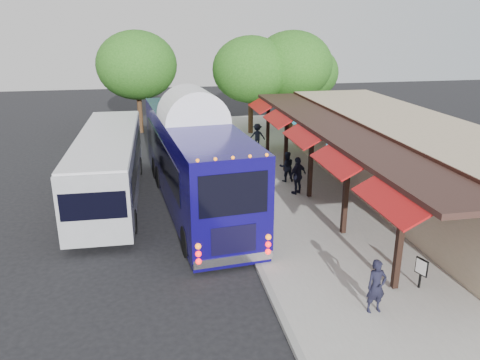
{
  "coord_description": "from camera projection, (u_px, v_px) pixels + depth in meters",
  "views": [
    {
      "loc": [
        -3.18,
        -15.35,
        7.93
      ],
      "look_at": [
        0.19,
        2.34,
        1.8
      ],
      "focal_mm": 35.0,
      "sensor_mm": 36.0,
      "label": 1
    }
  ],
  "objects": [
    {
      "name": "ground",
      "position": [
        247.0,
        246.0,
        17.4
      ],
      "size": [
        90.0,
        90.0,
        0.0
      ],
      "primitive_type": "plane",
      "color": "black",
      "rests_on": "ground"
    },
    {
      "name": "ped_a",
      "position": [
        376.0,
        286.0,
        12.98
      ],
      "size": [
        0.59,
        0.4,
        1.59
      ],
      "primitive_type": "imported",
      "rotation": [
        0.0,
        0.0,
        0.04
      ],
      "color": "black",
      "rests_on": "sidewalk"
    },
    {
      "name": "ped_c",
      "position": [
        298.0,
        176.0,
        21.98
      ],
      "size": [
        1.13,
        0.9,
        1.8
      ],
      "primitive_type": "imported",
      "rotation": [
        0.0,
        0.0,
        3.66
      ],
      "color": "black",
      "rests_on": "sidewalk"
    },
    {
      "name": "coach_bus",
      "position": [
        194.0,
        156.0,
        20.75
      ],
      "size": [
        4.04,
        13.28,
        4.19
      ],
      "rotation": [
        0.0,
        0.0,
        0.1
      ],
      "color": "#0F075B",
      "rests_on": "ground"
    },
    {
      "name": "tree_left",
      "position": [
        251.0,
        70.0,
        32.98
      ],
      "size": [
        5.5,
        5.5,
        7.04
      ],
      "color": "#382314",
      "rests_on": "ground"
    },
    {
      "name": "tree_far",
      "position": [
        137.0,
        65.0,
        33.58
      ],
      "size": [
        5.77,
        5.77,
        7.39
      ],
      "color": "#382314",
      "rests_on": "ground"
    },
    {
      "name": "city_bus",
      "position": [
        109.0,
        164.0,
        21.49
      ],
      "size": [
        2.73,
        11.6,
        3.11
      ],
      "rotation": [
        0.0,
        0.0,
        -0.02
      ],
      "color": "#92949A",
      "rests_on": "ground"
    },
    {
      "name": "station_shelter",
      "position": [
        404.0,
        157.0,
        22.01
      ],
      "size": [
        8.15,
        20.0,
        3.6
      ],
      "color": "tan",
      "rests_on": "ground"
    },
    {
      "name": "tree_right",
      "position": [
        307.0,
        73.0,
        36.54
      ],
      "size": [
        4.83,
        4.83,
        6.19
      ],
      "color": "#382314",
      "rests_on": "ground"
    },
    {
      "name": "curb",
      "position": [
        230.0,
        205.0,
        21.1
      ],
      "size": [
        0.2,
        40.0,
        0.16
      ],
      "primitive_type": "cube",
      "color": "gray",
      "rests_on": "ground"
    },
    {
      "name": "tree_mid",
      "position": [
        292.0,
        65.0,
        33.7
      ],
      "size": [
        5.76,
        5.76,
        7.37
      ],
      "color": "#382314",
      "rests_on": "ground"
    },
    {
      "name": "sidewalk",
      "position": [
        334.0,
        197.0,
        21.98
      ],
      "size": [
        10.0,
        40.0,
        0.15
      ],
      "primitive_type": "cube",
      "color": "#9E9B93",
      "rests_on": "ground"
    },
    {
      "name": "ped_d",
      "position": [
        257.0,
        136.0,
        30.01
      ],
      "size": [
        1.08,
        0.69,
        1.59
      ],
      "primitive_type": "imported",
      "rotation": [
        0.0,
        0.0,
        3.04
      ],
      "color": "black",
      "rests_on": "sidewalk"
    },
    {
      "name": "ped_b",
      "position": [
        287.0,
        167.0,
        23.74
      ],
      "size": [
        0.79,
        0.63,
        1.56
      ],
      "primitive_type": "imported",
      "rotation": [
        0.0,
        0.0,
        3.08
      ],
      "color": "black",
      "rests_on": "sidewalk"
    },
    {
      "name": "sign_board",
      "position": [
        421.0,
        268.0,
        14.18
      ],
      "size": [
        0.18,
        0.44,
        0.99
      ],
      "rotation": [
        0.0,
        0.0,
        0.32
      ],
      "color": "black",
      "rests_on": "sidewalk"
    }
  ]
}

